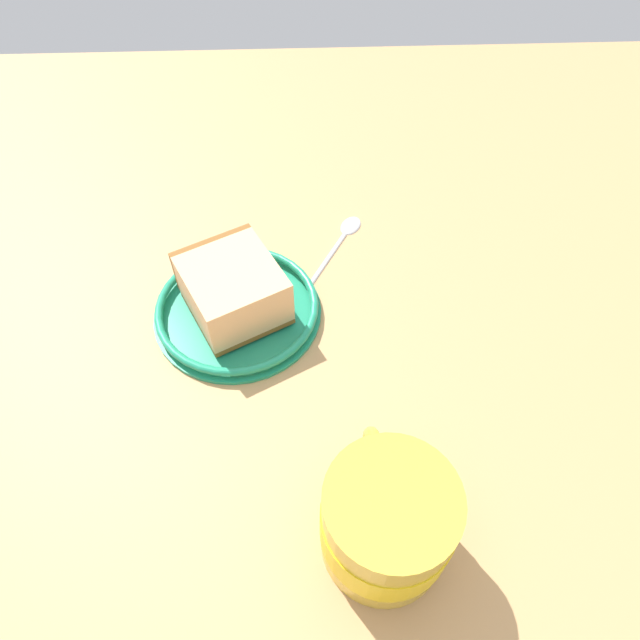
{
  "coord_description": "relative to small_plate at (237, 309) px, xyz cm",
  "views": [
    {
      "loc": [
        28.62,
        2.1,
        43.07
      ],
      "look_at": [
        -2.16,
        3.34,
        3.0
      ],
      "focal_mm": 32.12,
      "sensor_mm": 36.0,
      "label": 1
    }
  ],
  "objects": [
    {
      "name": "ground_plane",
      "position": [
        5.52,
        4.37,
        -2.27
      ],
      "size": [
        111.97,
        111.97,
        3.04
      ],
      "primitive_type": "cube",
      "color": "tan"
    },
    {
      "name": "teaspoon",
      "position": [
        -9.81,
        10.61,
        -0.4
      ],
      "size": [
        11.78,
        7.34,
        0.8
      ],
      "color": "silver",
      "rests_on": "ground_plane"
    },
    {
      "name": "small_plate",
      "position": [
        0.0,
        0.0,
        0.0
      ],
      "size": [
        15.9,
        15.9,
        1.53
      ],
      "color": "#1E8C66",
      "rests_on": "ground_plane"
    },
    {
      "name": "cake_slice",
      "position": [
        -0.24,
        -0.12,
        2.66
      ],
      "size": [
        11.62,
        11.21,
        5.25
      ],
      "color": "brown",
      "rests_on": "small_plate"
    },
    {
      "name": "tea_mug",
      "position": [
        21.7,
        11.45,
        3.76
      ],
      "size": [
        11.44,
        9.03,
        8.96
      ],
      "color": "gold",
      "rests_on": "ground_plane"
    }
  ]
}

